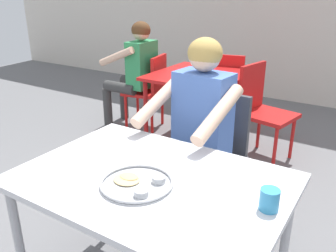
% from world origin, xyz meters
% --- Properties ---
extents(table_foreground, '(1.20, 0.84, 0.73)m').
position_xyz_m(table_foreground, '(0.04, 0.01, 0.66)').
color(table_foreground, silver).
rests_on(table_foreground, ground).
extents(thali_tray, '(0.32, 0.32, 0.03)m').
position_xyz_m(thali_tray, '(0.03, -0.08, 0.74)').
color(thali_tray, '#B7BABF').
rests_on(thali_tray, table_foreground).
extents(drinking_cup, '(0.08, 0.08, 0.09)m').
position_xyz_m(drinking_cup, '(0.56, 0.04, 0.78)').
color(drinking_cup, '#338CBF').
rests_on(drinking_cup, table_foreground).
extents(chair_foreground, '(0.47, 0.46, 0.88)m').
position_xyz_m(chair_foreground, '(-0.06, 0.85, 0.52)').
color(chair_foreground, '#3F3F44').
rests_on(chair_foreground, ground).
extents(diner_foreground, '(0.52, 0.57, 1.26)m').
position_xyz_m(diner_foreground, '(-0.08, 0.63, 0.75)').
color(diner_foreground, '#282828').
rests_on(diner_foreground, ground).
extents(table_background_red, '(0.86, 0.92, 0.73)m').
position_xyz_m(table_background_red, '(-0.74, 1.93, 0.65)').
color(table_background_red, red).
rests_on(table_background_red, ground).
extents(chair_red_left, '(0.47, 0.45, 0.84)m').
position_xyz_m(chair_red_left, '(-1.38, 2.00, 0.48)').
color(chair_red_left, red).
rests_on(chair_red_left, ground).
extents(chair_red_right, '(0.51, 0.49, 0.88)m').
position_xyz_m(chair_red_right, '(-0.09, 1.95, 0.50)').
color(chair_red_right, red).
rests_on(chair_red_right, ground).
extents(chair_red_far, '(0.50, 0.51, 0.85)m').
position_xyz_m(chair_red_far, '(-0.68, 2.52, 0.50)').
color(chair_red_far, red).
rests_on(chair_red_far, ground).
extents(patron_background, '(0.55, 0.49, 1.20)m').
position_xyz_m(patron_background, '(-1.53, 1.93, 0.72)').
color(patron_background, '#393939').
rests_on(patron_background, ground).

